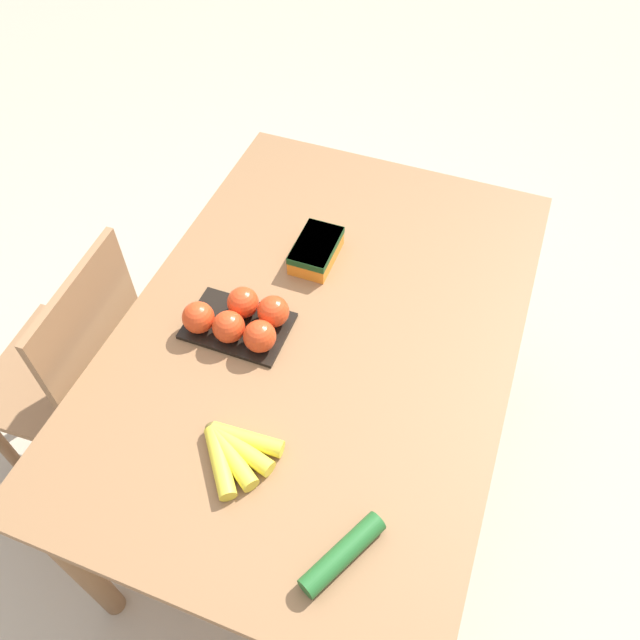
% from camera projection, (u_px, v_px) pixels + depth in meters
% --- Properties ---
extents(ground_plane, '(12.00, 12.00, 0.00)m').
position_uv_depth(ground_plane, '(320.00, 464.00, 2.12)').
color(ground_plane, '#B7A88E').
extents(dining_table, '(1.38, 0.94, 0.76)m').
position_uv_depth(dining_table, '(320.00, 350.00, 1.61)').
color(dining_table, olive).
rests_on(dining_table, ground_plane).
extents(chair, '(0.44, 0.42, 0.91)m').
position_uv_depth(chair, '(78.00, 374.00, 1.79)').
color(chair, '#8E6642').
rests_on(chair, ground_plane).
extents(banana_bunch, '(0.16, 0.18, 0.04)m').
position_uv_depth(banana_bunch, '(234.00, 451.00, 1.30)').
color(banana_bunch, brown).
rests_on(banana_bunch, dining_table).
extents(tomato_pack, '(0.17, 0.25, 0.09)m').
position_uv_depth(tomato_pack, '(240.00, 320.00, 1.49)').
color(tomato_pack, black).
rests_on(tomato_pack, dining_table).
extents(carrot_bag, '(0.16, 0.10, 0.06)m').
position_uv_depth(carrot_bag, '(316.00, 249.00, 1.65)').
color(carrot_bag, orange).
rests_on(carrot_bag, dining_table).
extents(cucumber_near, '(0.19, 0.12, 0.04)m').
position_uv_depth(cucumber_near, '(343.00, 554.00, 1.17)').
color(cucumber_near, '#236028').
rests_on(cucumber_near, dining_table).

